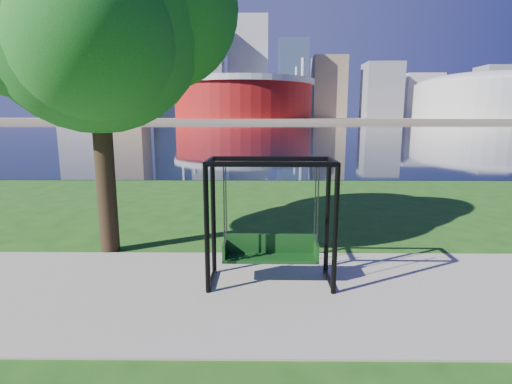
{
  "coord_description": "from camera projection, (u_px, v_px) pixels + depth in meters",
  "views": [
    {
      "loc": [
        -0.12,
        -7.06,
        3.04
      ],
      "look_at": [
        -0.19,
        0.0,
        1.71
      ],
      "focal_mm": 28.0,
      "sensor_mm": 36.0,
      "label": 1
    }
  ],
  "objects": [
    {
      "name": "park_tree",
      "position": [
        93.0,
        16.0,
        8.3
      ],
      "size": [
        5.93,
        5.35,
        7.36
      ],
      "color": "black",
      "rests_on": "ground"
    },
    {
      "name": "path",
      "position": [
        266.0,
        292.0,
        7.01
      ],
      "size": [
        120.0,
        4.0,
        0.03
      ],
      "primitive_type": "cube",
      "color": "#9E937F",
      "rests_on": "ground"
    },
    {
      "name": "river",
      "position": [
        260.0,
        128.0,
        107.72
      ],
      "size": [
        900.0,
        180.0,
        0.02
      ],
      "primitive_type": "cube",
      "color": "black",
      "rests_on": "ground"
    },
    {
      "name": "skyline",
      "position": [
        255.0,
        74.0,
        314.7
      ],
      "size": [
        392.0,
        66.0,
        96.5
      ],
      "color": "gray",
      "rests_on": "far_bank"
    },
    {
      "name": "arena",
      "position": [
        490.0,
        95.0,
        234.13
      ],
      "size": [
        84.0,
        84.0,
        26.56
      ],
      "color": "beige",
      "rests_on": "far_bank"
    },
    {
      "name": "stadium",
      "position": [
        243.0,
        98.0,
        235.86
      ],
      "size": [
        83.0,
        83.0,
        32.0
      ],
      "color": "maroon",
      "rests_on": "far_bank"
    },
    {
      "name": "swing",
      "position": [
        271.0,
        225.0,
        7.21
      ],
      "size": [
        2.28,
        1.0,
        2.32
      ],
      "rotation": [
        0.0,
        0.0,
        -0.01
      ],
      "color": "black",
      "rests_on": "ground"
    },
    {
      "name": "ground",
      "position": [
        266.0,
        281.0,
        7.5
      ],
      "size": [
        900.0,
        900.0,
        0.0
      ],
      "primitive_type": "plane",
      "color": "#1E5114",
      "rests_on": "ground"
    },
    {
      "name": "far_bank",
      "position": [
        260.0,
        119.0,
        307.98
      ],
      "size": [
        900.0,
        228.0,
        2.0
      ],
      "primitive_type": "cube",
      "color": "#937F60",
      "rests_on": "ground"
    }
  ]
}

